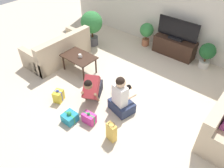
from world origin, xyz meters
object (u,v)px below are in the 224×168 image
object	(u,v)px
potted_plant_back_right	(207,53)
gift_box_b	(70,117)
coffee_table	(79,58)
gift_box_c	(89,118)
tv_console	(174,47)
tv	(178,31)
person_kneeling	(93,88)
gift_box_a	(59,96)
potted_plant_back_left	(147,32)
dog	(123,87)
potted_plant_corner_left	(92,24)
gift_bag_a	(111,132)
mug	(80,56)
sofa_left	(59,51)
person_sitting	(121,99)

from	to	relation	value
potted_plant_back_right	gift_box_b	world-z (taller)	potted_plant_back_right
coffee_table	gift_box_c	bearing A→B (deg)	-37.79
tv_console	tv	size ratio (longest dim) A/B	1.02
person_kneeling	gift_box_a	bearing A→B (deg)	-166.40
potted_plant_back_left	gift_box_b	world-z (taller)	potted_plant_back_left
person_kneeling	dog	distance (m)	0.75
tv_console	potted_plant_corner_left	size ratio (longest dim) A/B	1.13
coffee_table	gift_bag_a	bearing A→B (deg)	-29.17
potted_plant_corner_left	gift_box_a	xyz separation A→B (m)	(1.23, -2.42, -0.57)
potted_plant_back_right	gift_box_a	distance (m)	4.07
coffee_table	potted_plant_corner_left	world-z (taller)	potted_plant_corner_left
person_kneeling	dog	size ratio (longest dim) A/B	1.84
tv_console	dog	world-z (taller)	tv_console
tv	mug	world-z (taller)	tv
person_kneeling	gift_bag_a	world-z (taller)	person_kneeling
sofa_left	mug	xyz separation A→B (m)	(0.97, -0.03, 0.23)
gift_box_a	gift_box_b	bearing A→B (deg)	-20.89
tv_console	person_kneeling	size ratio (longest dim) A/B	1.50
sofa_left	gift_box_a	world-z (taller)	sofa_left
sofa_left	coffee_table	xyz separation A→B (m)	(0.89, -0.02, 0.13)
coffee_table	gift_bag_a	size ratio (longest dim) A/B	2.04
tv_console	potted_plant_back_left	size ratio (longest dim) A/B	1.67
tv	potted_plant_back_left	size ratio (longest dim) A/B	1.64
potted_plant_back_left	gift_bag_a	size ratio (longest dim) A/B	1.70
potted_plant_back_left	dog	distance (m)	2.51
mug	potted_plant_back_right	bearing A→B (deg)	44.10
person_sitting	potted_plant_back_right	bearing A→B (deg)	-91.33
tv_console	gift_bag_a	world-z (taller)	tv_console
gift_box_b	tv_console	bearing A→B (deg)	83.95
tv_console	gift_bag_a	bearing A→B (deg)	-81.05
potted_plant_corner_left	mug	world-z (taller)	potted_plant_corner_left
potted_plant_corner_left	person_kneeling	size ratio (longest dim) A/B	1.33
tv	potted_plant_back_right	distance (m)	1.03
person_sitting	dog	size ratio (longest dim) A/B	2.09
person_kneeling	mug	xyz separation A→B (m)	(-0.99, 0.58, 0.18)
gift_box_a	potted_plant_corner_left	bearing A→B (deg)	116.93
coffee_table	potted_plant_corner_left	size ratio (longest dim) A/B	0.81
gift_box_b	mug	distance (m)	1.80
sofa_left	tv	size ratio (longest dim) A/B	1.50
gift_box_a	tv_console	bearing A→B (deg)	73.12
potted_plant_corner_left	dog	size ratio (longest dim) A/B	2.45
dog	gift_bag_a	size ratio (longest dim) A/B	1.03
tv_console	gift_box_a	xyz separation A→B (m)	(-1.08, -3.55, -0.13)
sofa_left	person_sitting	xyz separation A→B (m)	(2.68, -0.48, 0.06)
tv	gift_box_c	xyz separation A→B (m)	(-0.07, -3.57, -0.67)
tv	person_sitting	size ratio (longest dim) A/B	1.30
tv_console	gift_box_b	bearing A→B (deg)	-96.05
tv	potted_plant_corner_left	xyz separation A→B (m)	(-2.31, -1.13, -0.08)
coffee_table	gift_box_b	bearing A→B (deg)	-50.41
potted_plant_back_right	person_sitting	distance (m)	2.92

